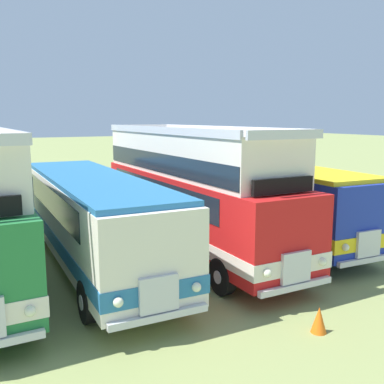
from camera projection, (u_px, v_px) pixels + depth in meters
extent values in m
plane|color=#8C9956|center=(94.00, 266.00, 14.50)|extent=(200.00, 200.00, 0.00)
sphere|color=#EAEACC|center=(30.00, 311.00, 8.58)|extent=(0.22, 0.22, 0.22)
cube|color=silver|center=(5.00, 132.00, 12.65)|extent=(0.21, 8.84, 0.24)
cylinder|color=black|center=(31.00, 305.00, 10.23)|extent=(0.29, 1.04, 1.04)
cylinder|color=silver|center=(38.00, 304.00, 10.30)|extent=(0.02, 0.36, 0.36)
cylinder|color=black|center=(2.00, 240.00, 15.71)|extent=(0.29, 1.04, 1.04)
cylinder|color=silver|center=(6.00, 239.00, 15.78)|extent=(0.02, 0.36, 0.36)
cube|color=silver|center=(92.00, 216.00, 14.17)|extent=(2.72, 11.01, 2.30)
cube|color=teal|center=(93.00, 234.00, 14.27)|extent=(2.77, 11.05, 0.44)
cube|color=#19232D|center=(88.00, 196.00, 14.42)|extent=(2.71, 8.61, 0.76)
cube|color=#19232D|center=(156.00, 236.00, 9.29)|extent=(2.20, 0.15, 0.90)
cube|color=silver|center=(159.00, 294.00, 9.40)|extent=(0.90, 0.14, 0.80)
cube|color=silver|center=(160.00, 317.00, 9.46)|extent=(2.30, 0.19, 0.16)
sphere|color=#EAEACC|center=(196.00, 287.00, 9.79)|extent=(0.22, 0.22, 0.22)
sphere|color=#EAEACC|center=(118.00, 302.00, 8.99)|extent=(0.22, 0.22, 0.22)
cube|color=teal|center=(91.00, 178.00, 13.96)|extent=(2.68, 10.61, 0.14)
cylinder|color=black|center=(176.00, 285.00, 11.46)|extent=(0.30, 1.05, 1.04)
cylinder|color=silver|center=(181.00, 284.00, 11.53)|extent=(0.03, 0.36, 0.36)
cylinder|color=black|center=(87.00, 302.00, 10.44)|extent=(0.30, 1.05, 1.04)
cylinder|color=silver|center=(81.00, 303.00, 10.37)|extent=(0.03, 0.36, 0.36)
cylinder|color=black|center=(98.00, 224.00, 18.11)|extent=(0.30, 1.05, 1.04)
cylinder|color=silver|center=(102.00, 223.00, 18.18)|extent=(0.03, 0.36, 0.36)
cylinder|color=black|center=(40.00, 230.00, 17.09)|extent=(0.30, 1.05, 1.04)
cylinder|color=silver|center=(36.00, 230.00, 17.02)|extent=(0.03, 0.36, 0.36)
cube|color=red|center=(193.00, 206.00, 15.76)|extent=(2.51, 10.86, 2.30)
cube|color=silver|center=(193.00, 222.00, 15.86)|extent=(2.55, 10.90, 0.44)
cube|color=#19232D|center=(188.00, 188.00, 16.01)|extent=(2.54, 8.46, 0.76)
cube|color=#19232D|center=(295.00, 218.00, 10.98)|extent=(2.20, 0.10, 0.90)
cube|color=silver|center=(296.00, 267.00, 11.09)|extent=(0.90, 0.12, 0.80)
cube|color=silver|center=(296.00, 287.00, 11.15)|extent=(2.30, 0.14, 0.16)
sphere|color=#EAEACC|center=(323.00, 262.00, 11.50)|extent=(0.22, 0.22, 0.22)
sphere|color=#EAEACC|center=(267.00, 273.00, 10.67)|extent=(0.22, 0.22, 0.22)
cube|color=silver|center=(190.00, 152.00, 15.66)|extent=(2.41, 9.96, 1.50)
cube|color=silver|center=(286.00, 135.00, 11.02)|extent=(2.40, 0.10, 0.24)
cube|color=silver|center=(142.00, 127.00, 19.42)|extent=(2.40, 0.10, 0.24)
cube|color=silver|center=(219.00, 129.00, 16.09)|extent=(0.11, 9.96, 0.24)
cube|color=silver|center=(158.00, 130.00, 14.97)|extent=(0.11, 9.96, 0.24)
cube|color=#19232D|center=(190.00, 161.00, 15.71)|extent=(2.45, 9.86, 0.64)
cube|color=black|center=(283.00, 186.00, 11.28)|extent=(1.90, 0.12, 0.40)
cylinder|color=black|center=(287.00, 264.00, 13.16)|extent=(0.28, 1.04, 1.04)
cylinder|color=silver|center=(291.00, 263.00, 13.23)|extent=(0.02, 0.36, 0.36)
cylinder|color=black|center=(222.00, 276.00, 12.09)|extent=(0.28, 1.04, 1.04)
cylinder|color=silver|center=(217.00, 277.00, 12.02)|extent=(0.02, 0.36, 0.36)
cylinder|color=black|center=(177.00, 215.00, 19.65)|extent=(0.28, 1.04, 1.04)
cylinder|color=silver|center=(180.00, 215.00, 19.72)|extent=(0.02, 0.36, 0.36)
cylinder|color=black|center=(128.00, 221.00, 18.58)|extent=(0.28, 1.04, 1.04)
cylinder|color=silver|center=(125.00, 221.00, 18.51)|extent=(0.02, 0.36, 0.36)
cube|color=#1E339E|center=(269.00, 196.00, 17.70)|extent=(3.04, 10.35, 2.30)
cube|color=yellow|center=(268.00, 211.00, 17.80)|extent=(3.09, 10.39, 0.44)
cube|color=#19232D|center=(264.00, 180.00, 17.96)|extent=(2.95, 7.95, 0.76)
cube|color=#19232D|center=(368.00, 202.00, 13.08)|extent=(2.20, 0.22, 0.90)
cube|color=silver|center=(368.00, 244.00, 13.18)|extent=(0.91, 0.17, 0.80)
cube|color=silver|center=(368.00, 260.00, 13.24)|extent=(2.30, 0.26, 0.16)
sphere|color=#EAEACC|center=(345.00, 247.00, 12.80)|extent=(0.22, 0.22, 0.22)
cube|color=yellow|center=(270.00, 166.00, 17.50)|extent=(2.98, 9.95, 0.14)
cylinder|color=black|center=(354.00, 244.00, 15.23)|extent=(0.34, 1.05, 1.04)
cylinder|color=silver|center=(358.00, 243.00, 15.30)|extent=(0.04, 0.36, 0.36)
cylinder|color=black|center=(301.00, 252.00, 14.28)|extent=(0.34, 1.05, 1.04)
cylinder|color=silver|center=(297.00, 253.00, 14.21)|extent=(0.04, 0.36, 0.36)
cylinder|color=black|center=(248.00, 208.00, 21.34)|extent=(0.34, 1.05, 1.04)
cylinder|color=silver|center=(251.00, 207.00, 21.40)|extent=(0.04, 0.36, 0.36)
cylinder|color=black|center=(206.00, 212.00, 20.38)|extent=(0.34, 1.05, 1.04)
cylinder|color=silver|center=(203.00, 212.00, 20.32)|extent=(0.04, 0.36, 0.36)
cone|color=orange|center=(319.00, 320.00, 9.97)|extent=(0.36, 0.36, 0.61)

